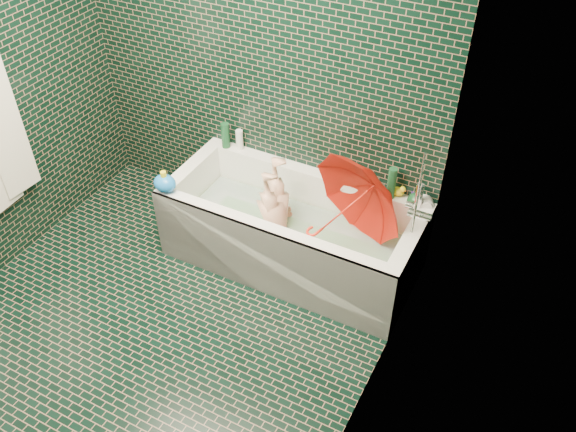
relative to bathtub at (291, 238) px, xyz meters
The scene contains 18 objects.
floor 1.12m from the bathtub, 114.07° to the right, with size 2.80×2.80×0.00m, color black.
wall_back 1.20m from the bathtub, 138.90° to the left, with size 2.80×2.80×0.00m, color black.
wall_right 1.68m from the bathtub, 49.85° to the right, with size 2.80×2.80×0.00m, color black.
bathtub is the anchor object (origin of this frame).
bath_mat 0.06m from the bathtub, 90.00° to the left, with size 1.35×0.47×0.01m, color green.
water 0.09m from the bathtub, 90.00° to the left, with size 1.48×0.53×0.00m, color silver.
faucet 0.99m from the bathtub, ahead, with size 0.18×0.19×0.55m.
child 0.14m from the bathtub, 165.27° to the right, with size 0.34×0.23×0.94m, color #E3AB8E.
umbrella 0.53m from the bathtub, ahead, with size 0.66×0.66×0.58m, color red.
soap_bottle_a 0.92m from the bathtub, 21.42° to the left, with size 0.10×0.10×0.27m, color white.
soap_bottle_b 0.87m from the bathtub, 26.09° to the left, with size 0.08×0.08×0.17m, color #3D1B67.
soap_bottle_c 0.86m from the bathtub, 22.44° to the left, with size 0.12×0.12×0.15m, color #144725.
bottle_right_tall 0.78m from the bathtub, 30.02° to the left, with size 0.06×0.06×0.22m, color #144725.
bottle_right_pump 0.91m from the bathtub, 22.47° to the left, with size 0.05×0.05×0.18m, color silver.
bottle_left_tall 0.89m from the bathtub, 154.85° to the left, with size 0.06×0.06×0.19m, color #144725.
bottle_left_short 0.81m from the bathtub, 149.41° to the left, with size 0.05×0.05×0.15m, color white.
rubber_duck 0.79m from the bathtub, 30.75° to the left, with size 0.11×0.09×0.09m.
bath_toy 0.92m from the bathtub, 158.79° to the right, with size 0.18×0.16×0.15m.
Camera 1 is at (1.84, -1.73, 3.02)m, focal length 38.00 mm.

